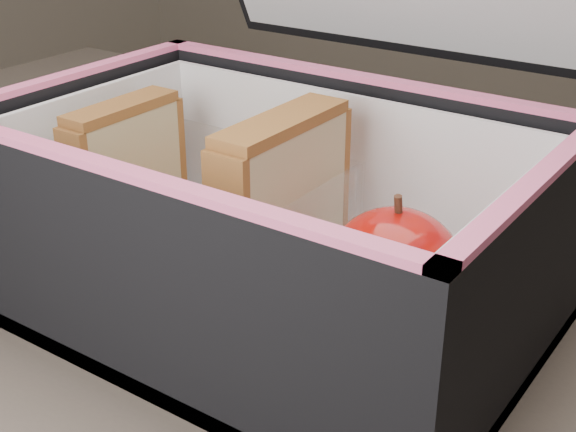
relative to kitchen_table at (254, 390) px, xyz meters
The scene contains 8 objects.
kitchen_table is the anchor object (origin of this frame).
lunch_bag 0.17m from the kitchen_table, 31.63° to the right, with size 0.33×0.31×0.32m.
plastic_tub 0.14m from the kitchen_table, 143.48° to the right, with size 0.17×0.12×0.07m, color white, non-canonical shape.
sandwich_left 0.18m from the kitchen_table, 168.05° to the right, with size 0.02×0.09×0.10m.
sandwich_right 0.17m from the kitchen_table, 26.28° to the right, with size 0.03×0.10×0.11m.
carrot_sticks 0.13m from the kitchen_table, 142.88° to the right, with size 0.06×0.14×0.03m.
paper_napkin 0.16m from the kitchen_table, 11.01° to the right, with size 0.08×0.08×0.01m, color white.
red_apple 0.19m from the kitchen_table, 12.42° to the right, with size 0.08×0.08×0.08m.
Camera 1 is at (0.29, -0.37, 1.02)m, focal length 50.00 mm.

